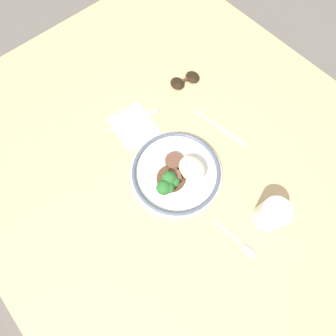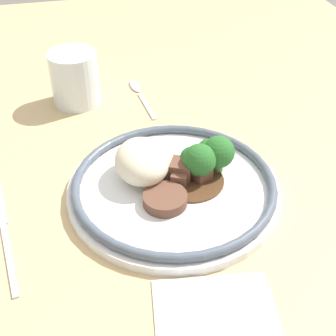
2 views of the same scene
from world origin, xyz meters
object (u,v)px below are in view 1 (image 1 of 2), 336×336
object	(u,v)px
fork	(138,118)
knife	(222,129)
juice_glass	(271,215)
spoon	(244,247)
plate	(177,173)
sunglasses	(185,80)

from	to	relation	value
fork	knife	distance (m)	0.28
juice_glass	spoon	bearing A→B (deg)	-83.42
plate	sunglasses	bearing A→B (deg)	133.49
plate	juice_glass	size ratio (longest dim) A/B	3.11
plate	juice_glass	distance (m)	0.29
plate	sunglasses	size ratio (longest dim) A/B	2.37
plate	fork	distance (m)	0.24
juice_glass	sunglasses	size ratio (longest dim) A/B	0.76
knife	sunglasses	bearing A→B (deg)	161.28
spoon	sunglasses	distance (m)	0.59
sunglasses	fork	bearing A→B (deg)	-73.22
plate	sunglasses	distance (m)	0.35
fork	spoon	xyz separation A→B (m)	(0.52, -0.04, -0.00)
juice_glass	sunglasses	bearing A→B (deg)	163.53
plate	juice_glass	bearing A→B (deg)	21.57
plate	knife	distance (m)	0.22
plate	spoon	world-z (taller)	plate
plate	spoon	bearing A→B (deg)	-0.49
fork	plate	bearing A→B (deg)	-83.12
juice_glass	fork	distance (m)	0.51
knife	sunglasses	xyz separation A→B (m)	(-0.22, 0.04, 0.01)
plate	fork	world-z (taller)	plate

